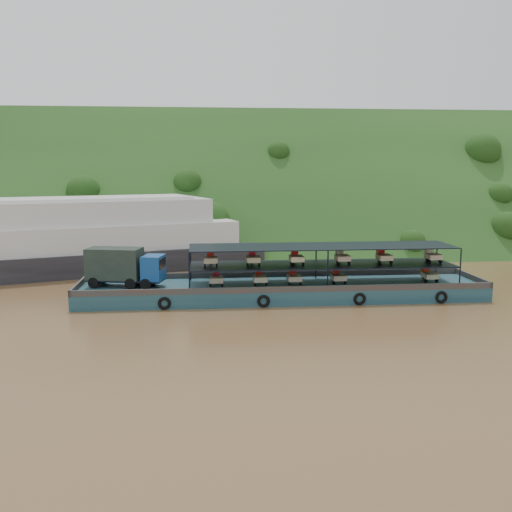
{
  "coord_description": "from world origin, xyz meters",
  "views": [
    {
      "loc": [
        -6.86,
        -48.74,
        11.43
      ],
      "look_at": [
        -2.0,
        3.0,
        3.2
      ],
      "focal_mm": 40.0,
      "sensor_mm": 36.0,
      "label": 1
    }
  ],
  "objects": [
    {
      "name": "hillside",
      "position": [
        0.0,
        36.0,
        0.0
      ],
      "size": [
        140.0,
        39.6,
        39.6
      ],
      "primitive_type": "cube",
      "rotation": [
        0.79,
        0.0,
        0.0
      ],
      "color": "#193C16",
      "rests_on": "ground"
    },
    {
      "name": "cargo_barge",
      "position": [
        -1.11,
        -0.24,
        1.12
      ],
      "size": [
        35.0,
        7.18,
        4.54
      ],
      "color": "#153849",
      "rests_on": "ground"
    },
    {
      "name": "ground",
      "position": [
        0.0,
        0.0,
        0.0
      ],
      "size": [
        160.0,
        160.0,
        0.0
      ],
      "primitive_type": "plane",
      "color": "brown",
      "rests_on": "ground"
    },
    {
      "name": "passenger_ferry",
      "position": [
        -20.18,
        14.7,
        3.49
      ],
      "size": [
        40.88,
        22.36,
        8.06
      ],
      "rotation": [
        0.0,
        0.0,
        0.33
      ],
      "color": "black",
      "rests_on": "ground"
    }
  ]
}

